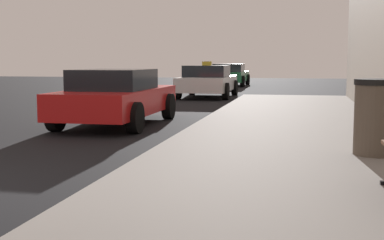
{
  "coord_description": "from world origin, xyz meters",
  "views": [
    {
      "loc": [
        4.18,
        -4.53,
        1.47
      ],
      "look_at": [
        2.44,
        3.88,
        0.49
      ],
      "focal_mm": 49.34,
      "sensor_mm": 36.0,
      "label": 1
    }
  ],
  "objects_px": {
    "trash_bin": "(376,117)",
    "car_green": "(229,75)",
    "car_white": "(208,81)",
    "car_red": "(117,97)"
  },
  "relations": [
    {
      "from": "trash_bin",
      "to": "car_green",
      "type": "relative_size",
      "value": 0.24
    },
    {
      "from": "trash_bin",
      "to": "car_white",
      "type": "relative_size",
      "value": 0.25
    },
    {
      "from": "trash_bin",
      "to": "car_green",
      "type": "bearing_deg",
      "value": 102.66
    },
    {
      "from": "car_white",
      "to": "car_green",
      "type": "xyz_separation_m",
      "value": [
        -0.42,
        9.71,
        -0.0
      ]
    },
    {
      "from": "car_green",
      "to": "car_red",
      "type": "bearing_deg",
      "value": -90.04
    },
    {
      "from": "trash_bin",
      "to": "car_red",
      "type": "relative_size",
      "value": 0.25
    },
    {
      "from": "car_red",
      "to": "car_white",
      "type": "relative_size",
      "value": 1.01
    },
    {
      "from": "car_white",
      "to": "trash_bin",
      "type": "bearing_deg",
      "value": -70.31
    },
    {
      "from": "car_white",
      "to": "car_green",
      "type": "height_order",
      "value": "car_white"
    },
    {
      "from": "trash_bin",
      "to": "car_red",
      "type": "xyz_separation_m",
      "value": [
        -5.16,
        3.72,
        -0.04
      ]
    }
  ]
}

